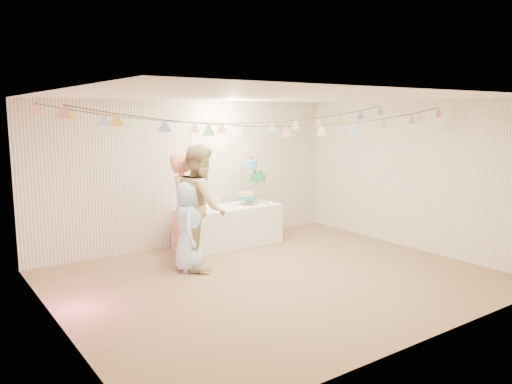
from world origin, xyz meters
TOP-DOWN VIEW (x-y plane):
  - floor at (0.00, 0.00)m, footprint 6.00×6.00m
  - ceiling at (0.00, 0.00)m, footprint 6.00×6.00m
  - back_wall at (0.00, 2.50)m, footprint 6.00×6.00m
  - front_wall at (0.00, -2.50)m, footprint 6.00×6.00m
  - left_wall at (-3.00, 0.00)m, footprint 5.00×5.00m
  - right_wall at (3.00, 0.00)m, footprint 5.00×5.00m
  - table at (0.43, 1.98)m, footprint 1.90×0.76m
  - cake_stand at (0.98, 2.03)m, footprint 0.75×0.44m
  - cake_bottom at (0.83, 1.97)m, footprint 0.31×0.31m
  - cake_middle at (1.16, 2.12)m, footprint 0.27×0.27m
  - cake_top_tier at (0.92, 2.00)m, footprint 0.25×0.25m
  - platter at (-0.20, 1.93)m, footprint 0.31×0.31m
  - posy at (0.23, 2.03)m, footprint 0.14×0.14m
  - person_adult_a at (-0.74, 1.44)m, footprint 0.72×0.77m
  - person_adult_b at (-0.60, 1.14)m, footprint 1.04×1.14m
  - person_child at (-0.84, 1.08)m, footprint 0.72×0.80m
  - bunting_back at (0.00, 1.10)m, footprint 5.60×1.10m
  - bunting_front at (0.00, -0.20)m, footprint 5.60×0.90m
  - tealight_0 at (-0.37, 1.83)m, footprint 0.04×0.04m
  - tealight_1 at (0.08, 2.16)m, footprint 0.04×0.04m
  - tealight_2 at (0.53, 1.76)m, footprint 0.04×0.04m
  - tealight_3 at (0.78, 2.20)m, footprint 0.04×0.04m
  - tealight_4 at (1.25, 1.80)m, footprint 0.04×0.04m

SIDE VIEW (x-z plane):
  - floor at x=0.00m, z-range 0.00..0.00m
  - table at x=0.43m, z-range 0.00..0.71m
  - person_child at x=-0.84m, z-range 0.00..1.38m
  - tealight_0 at x=-0.37m, z-range 0.71..0.74m
  - tealight_1 at x=0.08m, z-range 0.71..0.74m
  - tealight_2 at x=0.53m, z-range 0.71..0.74m
  - tealight_3 at x=0.78m, z-range 0.71..0.74m
  - tealight_4 at x=1.25m, z-range 0.71..0.74m
  - platter at x=-0.20m, z-range 0.75..0.77m
  - posy at x=0.23m, z-range 0.75..0.91m
  - cake_bottom at x=0.83m, z-range 0.76..0.91m
  - person_adult_a at x=-0.74m, z-range 0.00..1.76m
  - person_adult_b at x=-0.60m, z-range 0.00..1.91m
  - cake_middle at x=1.16m, z-range 1.00..1.22m
  - cake_stand at x=0.98m, z-range 0.75..1.59m
  - back_wall at x=0.00m, z-range 1.30..1.30m
  - front_wall at x=0.00m, z-range 1.30..1.30m
  - left_wall at x=-3.00m, z-range 1.30..1.30m
  - right_wall at x=3.00m, z-range 1.30..1.30m
  - cake_top_tier at x=0.92m, z-range 1.28..1.47m
  - bunting_front at x=0.00m, z-range 2.14..2.50m
  - bunting_back at x=0.00m, z-range 2.15..2.55m
  - ceiling at x=0.00m, z-range 2.60..2.60m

